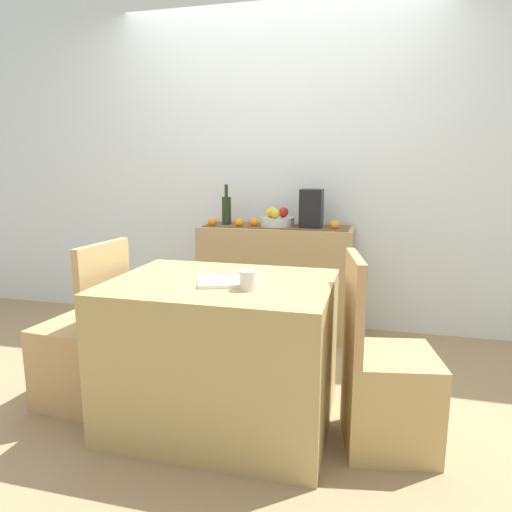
{
  "coord_description": "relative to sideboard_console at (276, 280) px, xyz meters",
  "views": [
    {
      "loc": [
        0.78,
        -2.5,
        1.29
      ],
      "look_at": [
        0.04,
        0.37,
        0.71
      ],
      "focal_mm": 32.55,
      "sensor_mm": 36.0,
      "label": 1
    }
  ],
  "objects": [
    {
      "name": "orange_loose_far",
      "position": [
        -0.27,
        -0.09,
        0.45
      ],
      "size": [
        0.06,
        0.06,
        0.06
      ],
      "primitive_type": "sphere",
      "color": "orange",
      "rests_on": "sideboard_console"
    },
    {
      "name": "apple_left",
      "position": [
        -0.05,
        0.06,
        0.52
      ],
      "size": [
        0.07,
        0.07,
        0.07
      ],
      "primitive_type": "sphere",
      "color": "gold",
      "rests_on": "fruit_bowl"
    },
    {
      "name": "orange_loose_near_bowl",
      "position": [
        -0.16,
        -0.06,
        0.45
      ],
      "size": [
        0.07,
        0.07,
        0.07
      ],
      "primitive_type": "sphere",
      "color": "orange",
      "rests_on": "sideboard_console"
    },
    {
      "name": "coffee_cup",
      "position": [
        0.19,
        -1.48,
        0.37
      ],
      "size": [
        0.08,
        0.08,
        0.09
      ],
      "primitive_type": "cylinder",
      "color": "silver",
      "rests_on": "dining_table"
    },
    {
      "name": "open_book",
      "position": [
        0.06,
        -1.39,
        0.33
      ],
      "size": [
        0.33,
        0.29,
        0.02
      ],
      "primitive_type": "cube",
      "rotation": [
        0.0,
        0.0,
        0.32
      ],
      "color": "white",
      "rests_on": "dining_table"
    },
    {
      "name": "sideboard_console",
      "position": [
        0.0,
        0.0,
        0.0
      ],
      "size": [
        1.16,
        0.42,
        0.83
      ],
      "primitive_type": "cube",
      "color": "tan",
      "rests_on": "ground"
    },
    {
      "name": "table_runner",
      "position": [
        0.0,
        0.0,
        0.42
      ],
      "size": [
        1.09,
        0.32,
        0.01
      ],
      "primitive_type": "cube",
      "color": "brown",
      "rests_on": "sideboard_console"
    },
    {
      "name": "wine_bottle",
      "position": [
        -0.4,
        -0.0,
        0.53
      ],
      "size": [
        0.07,
        0.07,
        0.31
      ],
      "color": "#233217",
      "rests_on": "sideboard_console"
    },
    {
      "name": "orange_loose_end",
      "position": [
        -0.48,
        -0.09,
        0.45
      ],
      "size": [
        0.07,
        0.07,
        0.07
      ],
      "primitive_type": "sphere",
      "color": "orange",
      "rests_on": "sideboard_console"
    },
    {
      "name": "chair_near_window",
      "position": [
        -0.78,
        -1.35,
        -0.15
      ],
      "size": [
        0.43,
        0.43,
        0.9
      ],
      "color": "tan",
      "rests_on": "ground"
    },
    {
      "name": "apple_front",
      "position": [
        0.05,
        0.03,
        0.52
      ],
      "size": [
        0.07,
        0.07,
        0.07
      ],
      "primitive_type": "sphere",
      "color": "red",
      "rests_on": "fruit_bowl"
    },
    {
      "name": "fruit_bowl",
      "position": [
        0.0,
        0.0,
        0.46
      ],
      "size": [
        0.26,
        0.26,
        0.07
      ],
      "primitive_type": "cylinder",
      "color": "silver",
      "rests_on": "table_runner"
    },
    {
      "name": "orange_loose_mid",
      "position": [
        0.44,
        -0.05,
        0.45
      ],
      "size": [
        0.07,
        0.07,
        0.07
      ],
      "primitive_type": "sphere",
      "color": "orange",
      "rests_on": "sideboard_console"
    },
    {
      "name": "apple_rear",
      "position": [
        0.0,
        -0.07,
        0.52
      ],
      "size": [
        0.07,
        0.07,
        0.07
      ],
      "primitive_type": "sphere",
      "color": "gold",
      "rests_on": "fruit_bowl"
    },
    {
      "name": "dining_table",
      "position": [
        0.02,
        -1.35,
        -0.05
      ],
      "size": [
        1.07,
        0.8,
        0.74
      ],
      "primitive_type": "cube",
      "color": "tan",
      "rests_on": "ground"
    },
    {
      "name": "apple_center",
      "position": [
        -0.05,
        -0.01,
        0.52
      ],
      "size": [
        0.07,
        0.07,
        0.07
      ],
      "primitive_type": "sphere",
      "color": "gold",
      "rests_on": "fruit_bowl"
    },
    {
      "name": "ground_plane",
      "position": [
        -0.05,
        -0.92,
        -0.43
      ],
      "size": [
        6.4,
        6.4,
        0.02
      ],
      "primitive_type": "cube",
      "color": "#9B7F59",
      "rests_on": "ground"
    },
    {
      "name": "room_wall_rear",
      "position": [
        -0.05,
        0.26,
        0.93
      ],
      "size": [
        6.4,
        0.06,
        2.7
      ],
      "primitive_type": "cube",
      "color": "silver",
      "rests_on": "ground"
    },
    {
      "name": "chair_by_corner",
      "position": [
        0.81,
        -1.35,
        -0.15
      ],
      "size": [
        0.46,
        0.46,
        0.9
      ],
      "color": "tan",
      "rests_on": "ground"
    },
    {
      "name": "coffee_maker",
      "position": [
        0.26,
        0.0,
        0.56
      ],
      "size": [
        0.16,
        0.18,
        0.29
      ],
      "primitive_type": "cube",
      "color": "black",
      "rests_on": "sideboard_console"
    }
  ]
}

